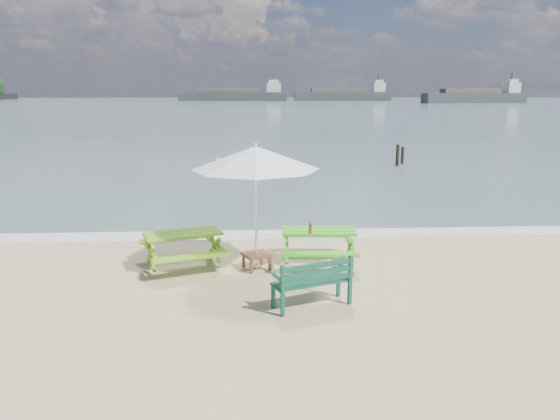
{
  "coord_description": "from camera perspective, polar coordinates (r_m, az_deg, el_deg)",
  "views": [
    {
      "loc": [
        -0.27,
        -8.54,
        3.64
      ],
      "look_at": [
        0.36,
        3.0,
        1.0
      ],
      "focal_mm": 35.0,
      "sensor_mm": 36.0,
      "label": 1
    }
  ],
  "objects": [
    {
      "name": "mooring_pilings",
      "position": [
        26.32,
        12.38,
        5.41
      ],
      "size": [
        0.56,
        0.76,
        1.19
      ],
      "color": "black",
      "rests_on": "ground"
    },
    {
      "name": "swimmer",
      "position": [
        24.6,
        -6.65,
        3.53
      ],
      "size": [
        0.72,
        0.6,
        1.7
      ],
      "color": "tan",
      "rests_on": "ground"
    },
    {
      "name": "beer_bottle",
      "position": [
        11.03,
        3.17,
        -2.02
      ],
      "size": [
        0.07,
        0.07,
        0.26
      ],
      "color": "#925B15",
      "rests_on": "picnic_table_right"
    },
    {
      "name": "patio_umbrella",
      "position": [
        10.65,
        -2.57,
        5.47
      ],
      "size": [
        3.31,
        3.31,
        2.5
      ],
      "color": "silver",
      "rests_on": "ground"
    },
    {
      "name": "picnic_table_left",
      "position": [
        11.36,
        -10.06,
        -4.17
      ],
      "size": [
        2.01,
        2.12,
        0.73
      ],
      "color": "#69AC1A",
      "rests_on": "ground"
    },
    {
      "name": "sea",
      "position": [
        93.61,
        -3.04,
        10.63
      ],
      "size": [
        300.0,
        300.0,
        0.0
      ],
      "primitive_type": "plane",
      "color": "slate",
      "rests_on": "ground"
    },
    {
      "name": "foam_strip",
      "position": [
        13.63,
        -1.9,
        -2.59
      ],
      "size": [
        22.0,
        0.9,
        0.01
      ],
      "primitive_type": "cube",
      "color": "silver",
      "rests_on": "ground"
    },
    {
      "name": "cargo_ships",
      "position": [
        141.79,
        19.76,
        11.14
      ],
      "size": [
        133.27,
        25.83,
        4.4
      ],
      "color": "#34393E",
      "rests_on": "ground"
    },
    {
      "name": "side_table",
      "position": [
        11.12,
        -2.46,
        -5.32
      ],
      "size": [
        0.66,
        0.66,
        0.33
      ],
      "color": "brown",
      "rests_on": "ground"
    },
    {
      "name": "picnic_table_right",
      "position": [
        11.44,
        4.04,
        -3.89
      ],
      "size": [
        1.62,
        1.78,
        0.72
      ],
      "color": "green",
      "rests_on": "ground"
    },
    {
      "name": "park_bench",
      "position": [
        9.3,
        3.33,
        -8.5
      ],
      "size": [
        1.41,
        0.9,
        0.83
      ],
      "color": "#104433",
      "rests_on": "ground"
    }
  ]
}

